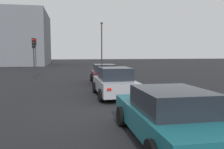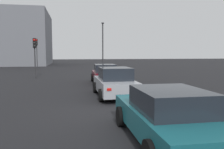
{
  "view_description": "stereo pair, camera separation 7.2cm",
  "coord_description": "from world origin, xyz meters",
  "views": [
    {
      "loc": [
        -9.02,
        1.0,
        2.35
      ],
      "look_at": [
        1.05,
        -0.91,
        1.39
      ],
      "focal_mm": 36.91,
      "sensor_mm": 36.0,
      "label": 1
    },
    {
      "loc": [
        -9.03,
        0.93,
        2.35
      ],
      "look_at": [
        1.05,
        -0.91,
        1.39
      ],
      "focal_mm": 36.91,
      "sensor_mm": 36.0,
      "label": 2
    }
  ],
  "objects": [
    {
      "name": "building_facade_left",
      "position": [
        40.86,
        10.0,
        5.25
      ],
      "size": [
        15.96,
        9.85,
        10.5
      ],
      "primitive_type": "cube",
      "color": "slate",
      "rests_on": "ground_plane"
    },
    {
      "name": "traffic_light_near_left",
      "position": [
        13.16,
        4.11,
        2.68
      ],
      "size": [
        0.32,
        0.3,
        3.72
      ],
      "rotation": [
        0.0,
        0.0,
        3.22
      ],
      "color": "#2D2D30",
      "rests_on": "ground_plane"
    },
    {
      "name": "car_maroon_left_lead",
      "position": [
        8.65,
        -1.73,
        0.72
      ],
      "size": [
        4.28,
        2.1,
        1.48
      ],
      "rotation": [
        0.0,
        0.0,
        -0.03
      ],
      "color": "#510F16",
      "rests_on": "ground_plane"
    },
    {
      "name": "car_teal_left_third",
      "position": [
        -3.46,
        -1.58,
        0.7
      ],
      "size": [
        4.66,
        2.12,
        1.44
      ],
      "rotation": [
        0.0,
        0.0,
        -0.01
      ],
      "color": "#19606B",
      "rests_on": "ground_plane"
    },
    {
      "name": "car_silver_left_second",
      "position": [
        3.06,
        -1.43,
        0.76
      ],
      "size": [
        4.22,
        2.02,
        1.59
      ],
      "rotation": [
        0.0,
        0.0,
        0.0
      ],
      "color": "#A8AAB2",
      "rests_on": "ground_plane"
    },
    {
      "name": "ground_plane",
      "position": [
        0.0,
        0.0,
        -0.1
      ],
      "size": [
        160.0,
        160.0,
        0.2
      ],
      "primitive_type": "cube",
      "color": "black"
    },
    {
      "name": "traffic_light_near_right",
      "position": [
        24.03,
        5.38,
        3.08
      ],
      "size": [
        0.32,
        0.29,
        4.3
      ],
      "rotation": [
        0.0,
        0.0,
        3.18
      ],
      "color": "#2D2D30",
      "rests_on": "ground_plane"
    },
    {
      "name": "street_lamp_kerbside",
      "position": [
        21.41,
        -3.39,
        3.83
      ],
      "size": [
        0.56,
        0.36,
        6.4
      ],
      "color": "#2D2D30",
      "rests_on": "ground_plane"
    }
  ]
}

